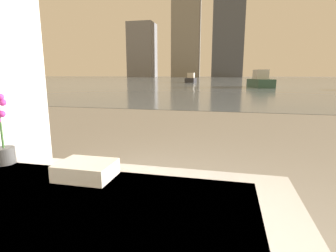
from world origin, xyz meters
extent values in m
cube|color=white|center=(0.00, 0.40, 0.47)|extent=(1.56, 1.11, 0.04)
cylinder|color=#4C4C4C|center=(-0.61, 0.93, 0.54)|extent=(0.12, 0.12, 0.09)
cylinder|color=#38662D|center=(-0.61, 0.93, 0.73)|extent=(0.01, 0.01, 0.29)
sphere|color=#CC3899|center=(-0.60, 0.93, 0.88)|extent=(0.04, 0.04, 0.04)
sphere|color=#CC3899|center=(-0.59, 0.94, 0.85)|extent=(0.04, 0.04, 0.04)
sphere|color=#CC3899|center=(-0.60, 0.93, 0.78)|extent=(0.04, 0.04, 0.04)
cube|color=silver|center=(-0.04, 0.84, 0.51)|extent=(0.27, 0.21, 0.04)
cube|color=silver|center=(-0.04, 0.84, 0.55)|extent=(0.27, 0.21, 0.04)
cube|color=slate|center=(0.00, 62.00, 0.01)|extent=(180.00, 110.00, 0.01)
cube|color=#335647|center=(3.05, 22.16, 0.34)|extent=(1.89, 3.89, 0.65)
cube|color=silver|center=(3.05, 22.16, 1.03)|extent=(1.15, 1.53, 0.75)
cube|color=#2D2D33|center=(-4.35, 34.68, 0.30)|extent=(1.17, 3.35, 0.59)
cube|color=silver|center=(-4.35, 34.68, 0.93)|extent=(0.84, 1.26, 0.67)
cube|color=slate|center=(-38.92, 118.00, 11.96)|extent=(11.48, 10.52, 23.93)
camera|label=1|loc=(0.64, -0.27, 1.00)|focal=28.00mm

